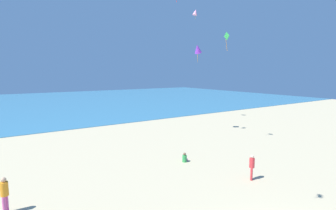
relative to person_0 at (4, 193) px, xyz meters
name	(u,v)px	position (x,y,z in m)	size (l,w,h in m)	color
ground_plane	(157,171)	(8.58, 0.54, -1.02)	(120.00, 120.00, 0.00)	#C6B58C
ocean_water	(44,103)	(8.58, 46.75, -0.99)	(120.00, 60.00, 0.05)	teal
person_0	(4,193)	(0.00, 0.00, 0.00)	(0.48, 0.48, 1.76)	#D8599E
person_2	(252,165)	(12.67, -3.84, -0.11)	(0.44, 0.44, 1.57)	red
person_3	(185,158)	(11.24, 1.00, -0.76)	(0.62, 0.56, 0.70)	green
kite_pink	(195,12)	(22.22, 13.31, 13.23)	(0.91, 0.82, 1.30)	pink
kite_purple	(198,49)	(17.95, 7.67, 7.97)	(1.28, 1.16, 1.92)	purple
kite_green	(227,37)	(17.46, 3.13, 8.66)	(0.23, 0.69, 1.65)	green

